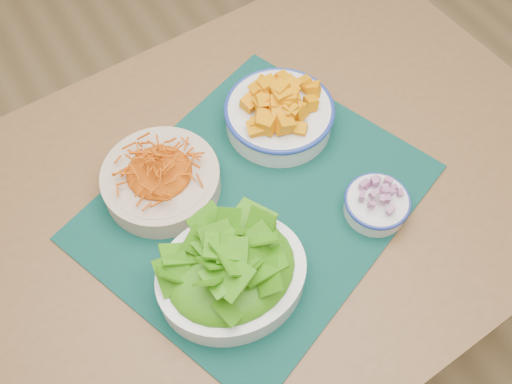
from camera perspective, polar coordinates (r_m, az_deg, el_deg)
ground at (r=1.76m, az=10.63°, el=-12.73°), size 4.00×4.00×0.00m
table at (r=1.12m, az=-0.99°, el=-2.85°), size 1.34×0.93×0.75m
placemat at (r=1.03m, az=0.00°, el=-0.93°), size 0.70×0.64×0.00m
carrot_bowl at (r=1.03m, az=-9.54°, el=1.49°), size 0.28×0.28×0.08m
squash_bowl at (r=1.09m, az=2.36°, el=8.36°), size 0.23×0.23×0.11m
lettuce_bowl at (r=0.91m, az=-2.51°, el=-7.74°), size 0.27×0.24×0.12m
onion_bowl at (r=1.02m, az=12.02°, el=-0.99°), size 0.14×0.14×0.06m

